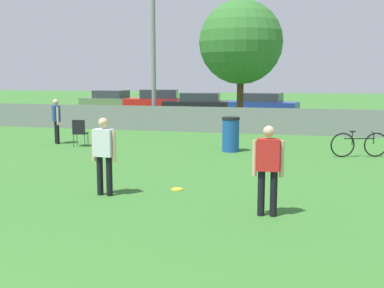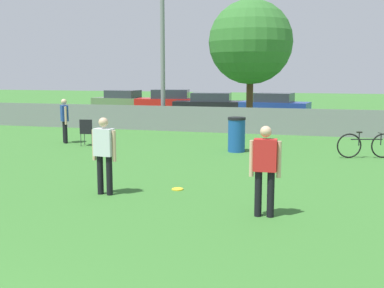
# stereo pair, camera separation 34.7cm
# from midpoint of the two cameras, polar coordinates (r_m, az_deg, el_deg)

# --- Properties ---
(fence_backline) EXTENTS (24.69, 0.07, 1.21)m
(fence_backline) POSITION_cam_midpoint_polar(r_m,az_deg,el_deg) (20.42, 3.20, 2.85)
(fence_backline) COLOR gray
(fence_backline) RESTS_ON ground_plane
(light_pole) EXTENTS (0.90, 0.36, 8.41)m
(light_pole) POSITION_cam_midpoint_polar(r_m,az_deg,el_deg) (21.98, -5.11, 14.75)
(light_pole) COLOR gray
(light_pole) RESTS_ON ground_plane
(tree_near_pole) EXTENTS (3.93, 3.93, 5.92)m
(tree_near_pole) POSITION_cam_midpoint_polar(r_m,az_deg,el_deg) (23.15, 5.38, 11.90)
(tree_near_pole) COLOR #4C331E
(tree_near_pole) RESTS_ON ground_plane
(player_receiver_white) EXTENTS (0.56, 0.25, 1.63)m
(player_receiver_white) POSITION_cam_midpoint_polar(r_m,az_deg,el_deg) (10.14, -11.36, -0.84)
(player_receiver_white) COLOR black
(player_receiver_white) RESTS_ON ground_plane
(player_defender_red) EXTENTS (0.56, 0.24, 1.63)m
(player_defender_red) POSITION_cam_midpoint_polar(r_m,az_deg,el_deg) (8.58, 7.86, -2.44)
(player_defender_red) COLOR black
(player_defender_red) RESTS_ON ground_plane
(spectator_in_blue) EXTENTS (0.42, 0.43, 1.60)m
(spectator_in_blue) POSITION_cam_midpoint_polar(r_m,az_deg,el_deg) (18.01, -16.31, 2.93)
(spectator_in_blue) COLOR black
(spectator_in_blue) RESTS_ON ground_plane
(frisbee_disc) EXTENTS (0.26, 0.26, 0.03)m
(frisbee_disc) POSITION_cam_midpoint_polar(r_m,az_deg,el_deg) (10.59, -2.71, -5.38)
(frisbee_disc) COLOR yellow
(frisbee_disc) RESTS_ON ground_plane
(folding_chair_sideline) EXTENTS (0.52, 0.52, 0.94)m
(folding_chair_sideline) POSITION_cam_midpoint_polar(r_m,az_deg,el_deg) (17.14, -13.73, 1.49)
(folding_chair_sideline) COLOR #333338
(folding_chair_sideline) RESTS_ON ground_plane
(bicycle_sideline) EXTENTS (1.72, 0.62, 0.80)m
(bicycle_sideline) POSITION_cam_midpoint_polar(r_m,az_deg,el_deg) (15.39, 18.61, -0.05)
(bicycle_sideline) COLOR black
(bicycle_sideline) RESTS_ON ground_plane
(trash_bin) EXTENTS (0.58, 0.58, 1.12)m
(trash_bin) POSITION_cam_midpoint_polar(r_m,az_deg,el_deg) (15.61, 3.97, 1.16)
(trash_bin) COLOR #194C99
(trash_bin) RESTS_ON ground_plane
(parked_car_olive) EXTENTS (4.04, 2.08, 1.37)m
(parked_car_olive) POSITION_cam_midpoint_polar(r_m,az_deg,el_deg) (32.82, -9.85, 5.06)
(parked_car_olive) COLOR black
(parked_car_olive) RESTS_ON ground_plane
(parked_car_red) EXTENTS (4.59, 2.46, 1.49)m
(parked_car_red) POSITION_cam_midpoint_polar(r_m,az_deg,el_deg) (30.56, -4.21, 4.99)
(parked_car_red) COLOR black
(parked_car_red) RESTS_ON ground_plane
(parked_car_dark) EXTENTS (4.53, 2.28, 1.37)m
(parked_car_dark) POSITION_cam_midpoint_polar(r_m,az_deg,el_deg) (28.70, 0.66, 4.73)
(parked_car_dark) COLOR black
(parked_car_dark) RESTS_ON ground_plane
(parked_car_blue) EXTENTS (4.12, 2.25, 1.40)m
(parked_car_blue) POSITION_cam_midpoint_polar(r_m,az_deg,el_deg) (27.98, 8.07, 4.56)
(parked_car_blue) COLOR black
(parked_car_blue) RESTS_ON ground_plane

